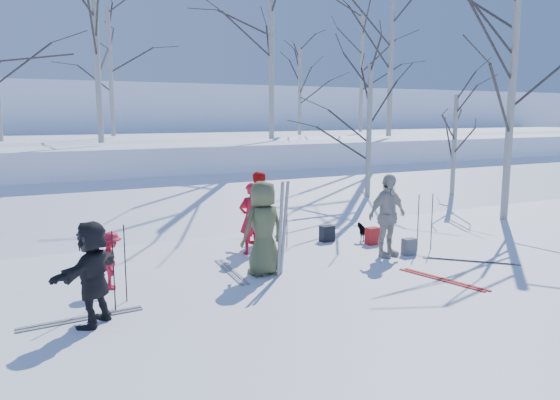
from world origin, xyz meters
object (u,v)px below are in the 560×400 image
skier_redor_behind (257,207)px  backpack_red (372,236)px  skier_grey_west (93,273)px  backpack_dark (327,233)px  skier_red_seated (111,261)px  skier_cream_east (387,216)px  skier_olive_center (263,228)px  skier_red_north (251,218)px  backpack_grey (409,247)px  dog (368,233)px

skier_redor_behind → backpack_red: 2.92m
skier_grey_west → backpack_dark: (6.11, 2.97, -0.61)m
skier_red_seated → skier_cream_east: size_ratio=0.57×
skier_red_seated → skier_cream_east: (5.93, -0.52, 0.40)m
skier_olive_center → skier_red_north: 1.68m
skier_redor_behind → backpack_grey: bearing=139.5°
dog → backpack_dark: dog is taller
skier_olive_center → backpack_dark: 3.32m
skier_olive_center → backpack_grey: bearing=168.5°
dog → backpack_grey: 1.44m
skier_olive_center → backpack_dark: skier_olive_center is taller
skier_red_seated → skier_cream_east: bearing=-81.7°
skier_cream_east → dog: (0.45, 1.28, -0.69)m
skier_red_seated → skier_grey_west: 1.75m
skier_red_north → backpack_red: skier_red_north is taller
skier_red_seated → backpack_dark: skier_red_seated is taller
skier_cream_east → skier_grey_west: skier_cream_east is taller
skier_cream_east → backpack_red: skier_cream_east is taller
dog → backpack_red: (-0.03, -0.22, -0.04)m
skier_olive_center → skier_grey_west: size_ratio=1.17×
dog → backpack_red: dog is taller
skier_grey_west → backpack_red: skier_grey_west is taller
dog → backpack_grey: dog is taller
skier_grey_west → backpack_grey: (7.04, 0.97, -0.62)m
skier_olive_center → skier_red_north: (0.48, 1.61, -0.12)m
skier_red_seated → skier_grey_west: size_ratio=0.66×
skier_red_north → backpack_grey: (3.12, -1.80, -0.63)m
backpack_dark → dog: bearing=-34.2°
skier_red_seated → backpack_grey: 6.50m
skier_redor_behind → dog: size_ratio=3.06×
skier_grey_west → backpack_grey: 7.13m
skier_redor_behind → backpack_dark: (1.61, -0.69, -0.69)m
skier_olive_center → skier_red_seated: size_ratio=1.78×
backpack_red → backpack_grey: backpack_red is taller
skier_cream_east → backpack_grey: skier_cream_east is taller
skier_red_seated → skier_olive_center: bearing=-86.2°
skier_olive_center → dog: size_ratio=3.24×
dog → skier_red_seated: bearing=-33.7°
skier_grey_west → backpack_grey: skier_grey_west is taller
skier_red_north → skier_redor_behind: bearing=-126.1°
skier_red_north → backpack_grey: skier_red_north is taller
skier_red_seated → backpack_grey: skier_red_seated is taller
backpack_grey → backpack_dark: (-0.93, 2.01, 0.01)m
dog → backpack_grey: bearing=52.7°
skier_cream_east → backpack_red: size_ratio=4.45×
dog → skier_grey_west: bearing=-21.5°
dog → backpack_red: size_ratio=1.39×
skier_redor_behind → backpack_grey: skier_redor_behind is taller
skier_redor_behind → skier_grey_west: bearing=45.3°
skier_olive_center → skier_redor_behind: skier_olive_center is taller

